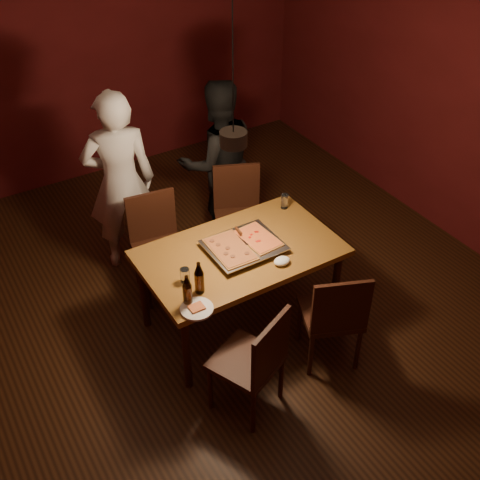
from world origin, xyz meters
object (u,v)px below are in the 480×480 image
chair_near_left (257,356)px  pizza_tray (244,247)px  chair_near_right (335,311)px  plate_slice (197,309)px  pendant_lamp (233,137)px  beer_bottle_a (187,290)px  dining_table (240,258)px  beer_bottle_b (199,277)px  chair_far_right (238,205)px  diner_dark (218,162)px  diner_white (120,183)px  chair_far_left (156,235)px

chair_near_left → pizza_tray: bearing=40.0°
chair_near_right → plate_slice: chair_near_right is taller
chair_near_left → pendant_lamp: 1.45m
beer_bottle_a → dining_table: bearing=27.3°
dining_table → beer_bottle_b: (-0.48, -0.25, 0.20)m
chair_far_right → beer_bottle_a: bearing=69.9°
diner_dark → plate_slice: bearing=64.0°
chair_near_right → beer_bottle_b: bearing=172.4°
chair_near_right → plate_slice: 1.02m
beer_bottle_a → diner_white: (0.16, 1.55, -0.03)m
chair_far_left → diner_dark: size_ratio=0.31×
diner_white → diner_dark: diner_white is taller
beer_bottle_a → diner_dark: 1.86m
chair_far_left → pendant_lamp: bearing=114.9°
chair_near_right → pizza_tray: (-0.33, 0.72, 0.24)m
dining_table → plate_slice: 0.71m
pizza_tray → plate_slice: pizza_tray is taller
chair_far_left → chair_far_right: (0.82, 0.03, 0.00)m
chair_far_right → chair_near_left: (-0.82, -1.59, 0.00)m
chair_far_left → chair_near_left: bearing=97.7°
chair_near_left → pendant_lamp: size_ratio=0.50×
chair_far_left → pendant_lamp: size_ratio=0.44×
pizza_tray → diner_dark: bearing=69.0°
dining_table → chair_far_right: bearing=59.7°
beer_bottle_a → diner_dark: diner_dark is taller
chair_near_left → pizza_tray: chair_near_left is taller
chair_far_left → diner_white: size_ratio=0.29×
chair_near_left → beer_bottle_a: bearing=93.5°
pizza_tray → pendant_lamp: bearing=-152.5°
diner_dark → diner_white: bearing=5.5°
chair_near_right → plate_slice: (-0.94, 0.33, 0.22)m
beer_bottle_a → diner_white: 1.56m
chair_near_left → plate_slice: bearing=96.0°
beer_bottle_b → plate_slice: (-0.10, -0.15, -0.12)m
plate_slice → pendant_lamp: size_ratio=0.21×
plate_slice → diner_dark: diner_dark is taller
diner_white → pendant_lamp: bearing=120.6°
plate_slice → diner_white: size_ratio=0.13×
chair_near_left → pizza_tray: 0.91m
beer_bottle_b → dining_table: bearing=27.2°
chair_near_left → chair_near_right: 0.71m
chair_near_left → chair_near_right: (0.71, 0.06, 0.00)m
chair_far_left → pizza_tray: bearing=123.9°
pizza_tray → chair_far_left: bearing=116.2°
chair_far_left → chair_near_left: same height
chair_far_left → diner_dark: diner_dark is taller
pendant_lamp → chair_far_left: bearing=107.2°
chair_near_right → diner_white: size_ratio=0.33×
chair_near_left → beer_bottle_b: size_ratio=2.17×
dining_table → beer_bottle_a: size_ratio=6.17×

